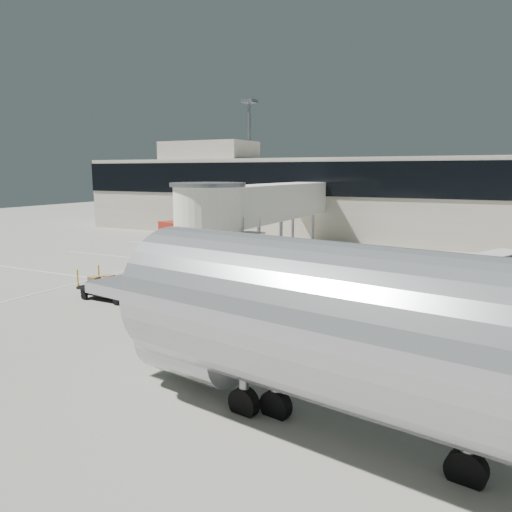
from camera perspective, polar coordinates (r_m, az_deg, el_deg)
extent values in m
plane|color=#A4A193|center=(25.58, -5.08, -5.65)|extent=(140.00, 140.00, 0.00)
cube|color=white|center=(27.22, -2.82, -4.66)|extent=(40.00, 0.15, 0.02)
cube|color=white|center=(33.30, 3.25, -2.00)|extent=(40.00, 0.15, 0.02)
cube|color=white|center=(39.68, 7.40, -0.16)|extent=(40.00, 0.15, 0.02)
cube|color=white|center=(32.34, 13.74, -2.62)|extent=(0.15, 30.00, 0.02)
cube|color=white|center=(39.19, -9.59, -0.34)|extent=(0.15, 30.00, 0.02)
cube|color=beige|center=(52.56, 12.78, 6.47)|extent=(64.00, 12.00, 8.00)
cube|color=black|center=(46.66, 10.95, 8.61)|extent=(64.00, 0.12, 3.20)
cube|color=beige|center=(58.00, -5.41, 11.89)|extent=(10.00, 6.00, 2.00)
cylinder|color=gray|center=(62.12, -0.76, 10.40)|extent=(0.36, 0.36, 15.00)
cube|color=gray|center=(62.66, -0.78, 17.27)|extent=(1.60, 1.60, 0.40)
cube|color=white|center=(39.81, 1.59, 6.17)|extent=(3.00, 18.00, 2.80)
cylinder|color=white|center=(31.97, -5.49, 5.26)|extent=(4.40, 4.40, 3.00)
cylinder|color=gray|center=(31.89, -5.53, 8.12)|extent=(4.80, 4.80, 0.25)
cylinder|color=gray|center=(34.51, -5.01, 0.83)|extent=(0.28, 0.28, 2.90)
cylinder|color=gray|center=(33.49, -2.12, 0.59)|extent=(0.28, 0.28, 2.90)
cylinder|color=gray|center=(40.53, 0.30, 2.19)|extent=(0.28, 0.28, 2.90)
cylinder|color=gray|center=(39.67, 2.87, 2.01)|extent=(0.28, 0.28, 2.90)
cylinder|color=gray|center=(46.82, 4.21, 3.18)|extent=(0.28, 0.28, 2.90)
cylinder|color=gray|center=(46.08, 6.50, 3.04)|extent=(0.28, 0.28, 2.90)
cube|color=gray|center=(30.38, -2.26, -2.67)|extent=(1.40, 2.60, 0.50)
cube|color=gray|center=(30.63, -1.72, 0.01)|extent=(1.20, 2.60, 2.06)
cube|color=gray|center=(31.67, -0.50, 2.62)|extent=(1.40, 1.20, 0.12)
cube|color=maroon|center=(28.35, 2.08, -3.05)|extent=(2.36, 1.54, 0.54)
cube|color=silver|center=(28.13, 3.71, -2.42)|extent=(0.86, 1.12, 0.32)
cube|color=black|center=(28.36, 0.83, -1.92)|extent=(0.32, 0.91, 0.82)
cylinder|color=black|center=(27.99, 0.38, -3.66)|extent=(0.62, 0.36, 0.58)
cylinder|color=black|center=(29.10, 0.90, -3.13)|extent=(0.62, 0.36, 0.58)
cylinder|color=black|center=(27.70, 3.30, -3.81)|extent=(0.62, 0.36, 0.58)
cylinder|color=black|center=(28.83, 3.72, -3.28)|extent=(0.62, 0.36, 0.58)
cube|color=black|center=(25.94, 9.85, -4.20)|extent=(3.39, 2.03, 0.13)
cube|color=black|center=(25.98, 9.84, -4.62)|extent=(3.04, 1.75, 0.27)
cube|color=black|center=(26.86, 6.05, -3.98)|extent=(0.75, 0.19, 0.09)
cylinder|color=black|center=(25.91, 6.89, -5.07)|extent=(0.38, 0.20, 0.36)
cylinder|color=black|center=(27.14, 8.36, -4.42)|extent=(0.38, 0.20, 0.36)
cylinder|color=black|center=(24.96, 11.42, -5.77)|extent=(0.38, 0.20, 0.36)
cylinder|color=black|center=(26.23, 12.72, -5.06)|extent=(0.38, 0.20, 0.36)
cylinder|color=black|center=(25.89, 6.13, -3.05)|extent=(0.07, 0.07, 0.96)
cylinder|color=black|center=(27.13, 7.62, -2.49)|extent=(0.07, 0.07, 0.96)
cylinder|color=black|center=(24.58, 12.37, -3.92)|extent=(0.07, 0.07, 0.96)
cylinder|color=black|center=(25.87, 13.64, -3.28)|extent=(0.07, 0.07, 0.96)
cube|color=#4E4D52|center=(25.68, 8.85, -3.84)|extent=(0.48, 0.33, 0.29)
cube|color=brown|center=(26.28, 8.08, -3.33)|extent=(0.54, 0.48, 0.45)
cube|color=maroon|center=(25.96, 8.89, -3.54)|extent=(0.52, 0.46, 0.42)
cube|color=#141840|center=(25.96, 10.39, -3.64)|extent=(0.62, 0.47, 0.38)
cube|color=#141840|center=(26.27, 8.71, -3.40)|extent=(0.44, 0.42, 0.40)
cube|color=#4E4D52|center=(25.44, 11.72, -4.06)|extent=(0.57, 0.45, 0.29)
cube|color=#141840|center=(25.33, 12.07, -4.02)|extent=(0.54, 0.41, 0.39)
cube|color=black|center=(26.55, -3.77, -3.92)|extent=(3.12, 2.35, 0.11)
cube|color=black|center=(26.59, -3.76, -4.27)|extent=(2.78, 2.05, 0.23)
cube|color=black|center=(26.91, -7.41, -4.10)|extent=(0.63, 0.32, 0.07)
cylinder|color=black|center=(26.21, -6.10, -4.93)|extent=(0.34, 0.24, 0.32)
cylinder|color=black|center=(27.41, -5.58, -4.27)|extent=(0.34, 0.24, 0.32)
cylinder|color=black|center=(25.90, -1.83, -5.06)|extent=(0.34, 0.24, 0.32)
cylinder|color=black|center=(27.11, -1.50, -4.38)|extent=(0.34, 0.24, 0.32)
cylinder|color=yellow|center=(26.10, -6.91, -3.26)|extent=(0.07, 0.07, 0.84)
cylinder|color=yellow|center=(27.30, -6.36, -2.67)|extent=(0.07, 0.07, 0.84)
cylinder|color=yellow|center=(25.68, -1.03, -3.41)|extent=(0.07, 0.07, 0.84)
cylinder|color=yellow|center=(26.90, -0.74, -2.80)|extent=(0.07, 0.07, 0.84)
cube|color=#A57F50|center=(26.96, -4.52, -3.13)|extent=(0.69, 0.55, 0.43)
cube|color=#A57F50|center=(26.56, -3.37, -3.40)|extent=(0.49, 0.48, 0.35)
cube|color=#A57F50|center=(26.16, -3.49, -3.61)|extent=(0.57, 0.55, 0.35)
cube|color=#A57F50|center=(26.22, -4.57, -3.54)|extent=(0.67, 0.66, 0.39)
cube|color=#A57F50|center=(26.26, -4.47, -3.53)|extent=(0.63, 0.54, 0.37)
cube|color=#A57F50|center=(26.26, -5.44, -3.49)|extent=(0.52, 0.50, 0.43)
cube|color=#A57F50|center=(26.82, -5.47, -3.27)|extent=(0.55, 0.60, 0.37)
cube|color=#A57F50|center=(26.65, -1.66, -3.30)|extent=(0.61, 0.63, 0.38)
cube|color=black|center=(27.67, -16.32, -3.54)|extent=(3.34, 1.75, 0.13)
cube|color=black|center=(27.71, -16.30, -3.94)|extent=(3.01, 1.49, 0.27)
cube|color=black|center=(29.16, -19.12, -3.35)|extent=(0.77, 0.11, 0.09)
cylinder|color=black|center=(28.10, -19.02, -4.36)|extent=(0.38, 0.17, 0.37)
cylinder|color=black|center=(29.07, -16.85, -3.78)|extent=(0.38, 0.17, 0.37)
cylinder|color=black|center=(26.46, -15.66, -5.04)|extent=(0.38, 0.17, 0.37)
cylinder|color=black|center=(27.49, -13.49, -4.39)|extent=(0.38, 0.17, 0.37)
cylinder|color=yellow|center=(28.21, -19.71, -2.44)|extent=(0.08, 0.08, 0.99)
cylinder|color=yellow|center=(29.19, -17.52, -1.93)|extent=(0.08, 0.08, 0.99)
cylinder|color=yellow|center=(25.95, -15.08, -3.23)|extent=(0.08, 0.08, 0.99)
cylinder|color=yellow|center=(27.01, -12.89, -2.64)|extent=(0.08, 0.08, 0.99)
cube|color=#A57F50|center=(26.64, -15.02, -3.34)|extent=(0.46, 0.45, 0.46)
cube|color=#A57F50|center=(26.72, -15.74, -3.40)|extent=(0.56, 0.46, 0.39)
cube|color=#A57F50|center=(27.54, -16.11, -3.02)|extent=(0.66, 0.52, 0.40)
cube|color=#A57F50|center=(26.62, -15.33, -3.31)|extent=(0.66, 0.55, 0.51)
cube|color=#A57F50|center=(26.91, -15.52, -3.29)|extent=(0.72, 0.53, 0.40)
cube|color=#A57F50|center=(26.96, -16.54, -3.11)|extent=(0.67, 0.53, 0.59)
cube|color=#A57F50|center=(27.53, -17.51, -3.02)|extent=(0.67, 0.59, 0.47)
imported|color=#B2DF17|center=(23.41, -9.66, -5.04)|extent=(0.64, 0.44, 1.72)
cube|color=silver|center=(35.53, 25.85, -0.74)|extent=(3.25, 4.51, 1.35)
cube|color=silver|center=(37.25, 27.07, -0.80)|extent=(1.67, 1.09, 0.78)
cube|color=black|center=(35.63, 26.01, -0.15)|extent=(2.63, 3.09, 0.54)
cylinder|color=black|center=(34.76, 23.55, -1.82)|extent=(0.43, 0.63, 0.59)
cylinder|color=black|center=(34.05, 26.01, -2.23)|extent=(0.43, 0.63, 0.59)
cylinder|color=black|center=(37.22, 25.57, -1.25)|extent=(0.43, 0.63, 0.59)
cube|color=maroon|center=(52.36, -9.30, 3.01)|extent=(4.18, 2.95, 1.52)
cube|color=black|center=(50.80, -8.31, 3.92)|extent=(1.43, 1.68, 0.54)
cylinder|color=black|center=(53.27, -10.74, 2.58)|extent=(0.66, 0.46, 0.61)
cylinder|color=black|center=(53.98, -9.43, 2.72)|extent=(0.66, 0.46, 0.61)
cylinder|color=black|center=(50.84, -9.13, 2.30)|extent=(0.66, 0.46, 0.61)
cylinder|color=black|center=(51.59, -7.79, 2.44)|extent=(0.66, 0.46, 0.61)
cylinder|color=#B7BABC|center=(11.83, 18.97, -9.19)|extent=(16.63, 6.62, 4.05)
cube|color=#B7BABC|center=(14.40, -2.66, -5.29)|extent=(10.44, 4.43, 0.35)
cylinder|color=#B7BABC|center=(15.80, -6.93, -9.55)|extent=(3.37, 2.79, 2.33)
cube|color=#B7BABC|center=(15.52, -7.00, -6.38)|extent=(0.84, 0.38, 1.11)
cylinder|color=gray|center=(14.40, 2.28, -15.81)|extent=(0.30, 0.30, 1.11)
cylinder|color=black|center=(14.52, 2.28, -16.71)|extent=(0.95, 0.47, 0.91)
cylinder|color=gray|center=(12.61, 22.97, -20.60)|extent=(0.30, 0.30, 1.11)
cylinder|color=black|center=(12.74, 22.89, -21.58)|extent=(0.95, 0.47, 0.91)
cylinder|color=gray|center=(14.44, -1.39, -14.64)|extent=(0.28, 0.28, 1.62)
cylinder|color=black|center=(14.65, -1.38, -16.44)|extent=(0.95, 0.47, 0.91)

